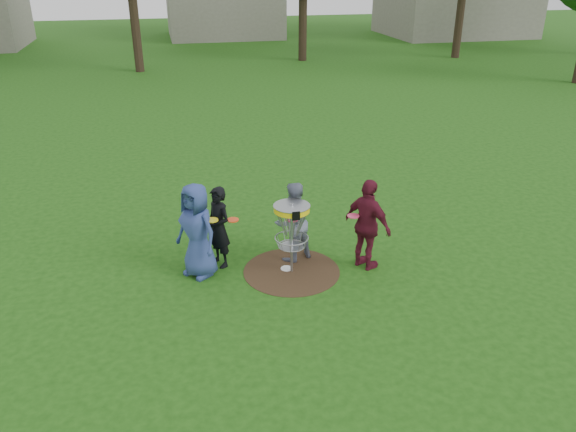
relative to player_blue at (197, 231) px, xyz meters
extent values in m
plane|color=#19470F|center=(1.67, -0.29, -0.89)|extent=(100.00, 100.00, 0.00)
cylinder|color=#47331E|center=(1.67, -0.29, -0.88)|extent=(1.80, 1.80, 0.01)
imported|color=navy|center=(0.00, 0.00, 0.00)|extent=(0.99, 1.03, 1.77)
imported|color=black|center=(0.41, 0.27, -0.10)|extent=(0.61, 0.68, 1.57)
imported|color=slate|center=(1.80, 0.19, -0.10)|extent=(0.92, 0.83, 1.57)
imported|color=maroon|center=(3.06, -0.43, -0.01)|extent=(0.88, 1.10, 1.75)
cylinder|color=white|center=(1.59, -0.19, -0.88)|extent=(0.22, 0.22, 0.02)
cylinder|color=#9EA0A5|center=(1.67, -0.29, -0.20)|extent=(0.05, 0.05, 1.38)
cylinder|color=yellow|center=(1.67, -0.29, 0.39)|extent=(0.64, 0.64, 0.10)
cylinder|color=#9EA0A5|center=(1.67, -0.29, 0.45)|extent=(0.66, 0.66, 0.01)
cube|color=black|center=(1.67, -0.62, 0.39)|extent=(0.14, 0.02, 0.16)
torus|color=#9EA0A5|center=(1.67, -0.29, -0.19)|extent=(0.62, 0.62, 0.02)
torus|color=#9EA0A5|center=(1.67, -0.29, -0.35)|extent=(0.50, 0.50, 0.02)
cylinder|color=#9EA0A5|center=(1.67, -0.29, -0.36)|extent=(0.44, 0.44, 0.01)
cylinder|color=yellow|center=(0.28, -0.05, 0.20)|extent=(0.22, 0.22, 0.02)
cylinder|color=#FF4715|center=(0.67, 0.15, 0.07)|extent=(0.22, 0.22, 0.02)
cylinder|color=#D73870|center=(1.73, -0.08, 0.07)|extent=(0.22, 0.22, 0.02)
cylinder|color=#F8416E|center=(2.79, -0.40, 0.19)|extent=(0.22, 0.22, 0.02)
cylinder|color=#38281C|center=(-1.33, 21.21, 1.42)|extent=(0.46, 0.46, 4.62)
cylinder|color=#38281C|center=(7.67, 22.71, 1.00)|extent=(0.46, 0.46, 3.78)
cylinder|color=#38281C|center=(16.67, 21.71, 1.21)|extent=(0.46, 0.46, 4.20)
cube|color=gray|center=(4.67, 34.71, 1.61)|extent=(8.00, 7.00, 5.00)
camera|label=1|loc=(-0.40, -9.11, 4.42)|focal=35.00mm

